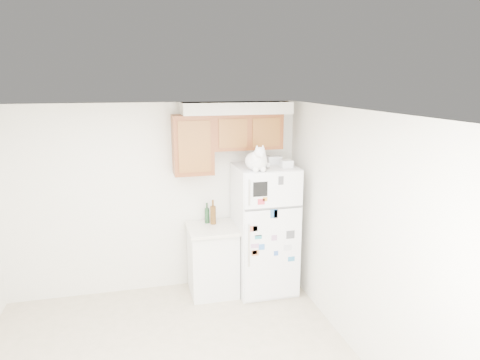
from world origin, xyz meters
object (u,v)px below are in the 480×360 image
object	(u,v)px
bottle_amber	(213,212)
cat	(257,160)
storage_box_back	(274,160)
bottle_green	(207,213)
storage_box_front	(286,164)
base_counter	(213,259)
refrigerator	(265,229)

from	to	relation	value
bottle_amber	cat	bearing A→B (deg)	-40.48
cat	bottle_amber	world-z (taller)	cat
storage_box_back	bottle_amber	size ratio (longest dim) A/B	0.55
storage_box_back	bottle_green	bearing A→B (deg)	177.35
cat	storage_box_front	world-z (taller)	cat
bottle_amber	base_counter	bearing A→B (deg)	-107.74
storage_box_front	bottle_amber	bearing A→B (deg)	155.09
base_counter	bottle_green	distance (m)	0.62
storage_box_front	bottle_green	world-z (taller)	storage_box_front
bottle_green	cat	bearing A→B (deg)	-40.53
refrigerator	base_counter	distance (m)	0.79
refrigerator	cat	world-z (taller)	cat
storage_box_front	cat	bearing A→B (deg)	-172.60
refrigerator	cat	size ratio (longest dim) A/B	3.56
storage_box_front	bottle_amber	world-z (taller)	storage_box_front
storage_box_back	storage_box_front	bearing A→B (deg)	-71.72
storage_box_front	refrigerator	bearing A→B (deg)	143.37
cat	storage_box_back	world-z (taller)	cat
base_counter	cat	world-z (taller)	cat
refrigerator	storage_box_back	xyz separation A→B (m)	(0.16, 0.13, 0.90)
base_counter	bottle_amber	distance (m)	0.63
base_counter	storage_box_back	distance (m)	1.54
base_counter	cat	distance (m)	1.49
cat	base_counter	bearing A→B (deg)	149.03
refrigerator	bottle_green	world-z (taller)	refrigerator
base_counter	storage_box_back	xyz separation A→B (m)	(0.85, 0.06, 1.29)
base_counter	cat	bearing A→B (deg)	-30.97
base_counter	bottle_amber	xyz separation A→B (m)	(0.03, 0.10, 0.62)
base_counter	cat	xyz separation A→B (m)	(0.51, -0.31, 1.36)
base_counter	storage_box_back	bearing A→B (deg)	3.90
bottle_green	bottle_amber	distance (m)	0.10
refrigerator	bottle_amber	world-z (taller)	refrigerator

